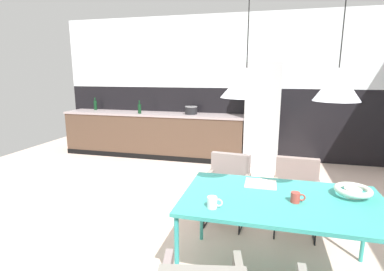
{
  "coord_description": "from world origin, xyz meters",
  "views": [
    {
      "loc": [
        0.93,
        -2.96,
        1.71
      ],
      "look_at": [
        -0.02,
        0.72,
        0.91
      ],
      "focal_mm": 27.68,
      "sensor_mm": 36.0,
      "label": 1
    }
  ],
  "objects_px": {
    "open_book": "(261,184)",
    "bottle_oil_tall": "(140,108)",
    "armchair_near_window": "(296,187)",
    "cooking_pot": "(191,110)",
    "mug_tall_blue": "(213,202)",
    "dining_table": "(282,203)",
    "pendant_lamp_over_table_near": "(246,83)",
    "pendant_lamp_over_table_far": "(338,84)",
    "bottle_vinegar_dark": "(95,105)",
    "refrigerator_column": "(262,114)",
    "armchair_corner_seat": "(228,180)",
    "fruit_bowl": "(353,191)",
    "mug_glass_clear": "(296,197)"
  },
  "relations": [
    {
      "from": "armchair_corner_seat",
      "to": "pendant_lamp_over_table_near",
      "type": "distance_m",
      "value": 1.49
    },
    {
      "from": "bottle_vinegar_dark",
      "to": "fruit_bowl",
      "type": "bearing_deg",
      "value": -36.86
    },
    {
      "from": "armchair_corner_seat",
      "to": "open_book",
      "type": "distance_m",
      "value": 0.78
    },
    {
      "from": "cooking_pot",
      "to": "bottle_oil_tall",
      "type": "height_order",
      "value": "bottle_oil_tall"
    },
    {
      "from": "fruit_bowl",
      "to": "bottle_vinegar_dark",
      "type": "xyz_separation_m",
      "value": [
        -4.42,
        3.31,
        0.24
      ]
    },
    {
      "from": "armchair_near_window",
      "to": "bottle_oil_tall",
      "type": "distance_m",
      "value": 3.7
    },
    {
      "from": "open_book",
      "to": "armchair_near_window",
      "type": "bearing_deg",
      "value": 58.83
    },
    {
      "from": "armchair_corner_seat",
      "to": "pendant_lamp_over_table_near",
      "type": "relative_size",
      "value": 0.62
    },
    {
      "from": "open_book",
      "to": "bottle_oil_tall",
      "type": "xyz_separation_m",
      "value": [
        -2.48,
        2.91,
        0.28
      ]
    },
    {
      "from": "fruit_bowl",
      "to": "open_book",
      "type": "bearing_deg",
      "value": 172.74
    },
    {
      "from": "bottle_oil_tall",
      "to": "pendant_lamp_over_table_far",
      "type": "relative_size",
      "value": 0.21
    },
    {
      "from": "fruit_bowl",
      "to": "armchair_near_window",
      "type": "bearing_deg",
      "value": 116.82
    },
    {
      "from": "pendant_lamp_over_table_far",
      "to": "fruit_bowl",
      "type": "bearing_deg",
      "value": 40.33
    },
    {
      "from": "open_book",
      "to": "pendant_lamp_over_table_near",
      "type": "xyz_separation_m",
      "value": [
        -0.14,
        -0.3,
        0.91
      ]
    },
    {
      "from": "bottle_oil_tall",
      "to": "refrigerator_column",
      "type": "bearing_deg",
      "value": 3.56
    },
    {
      "from": "refrigerator_column",
      "to": "cooking_pot",
      "type": "xyz_separation_m",
      "value": [
        -1.38,
        0.02,
        0.03
      ]
    },
    {
      "from": "armchair_corner_seat",
      "to": "pendant_lamp_over_table_far",
      "type": "height_order",
      "value": "pendant_lamp_over_table_far"
    },
    {
      "from": "armchair_near_window",
      "to": "bottle_vinegar_dark",
      "type": "distance_m",
      "value": 4.85
    },
    {
      "from": "armchair_corner_seat",
      "to": "mug_tall_blue",
      "type": "bearing_deg",
      "value": 97.83
    },
    {
      "from": "fruit_bowl",
      "to": "dining_table",
      "type": "bearing_deg",
      "value": -161.88
    },
    {
      "from": "armchair_near_window",
      "to": "mug_tall_blue",
      "type": "height_order",
      "value": "mug_tall_blue"
    },
    {
      "from": "mug_tall_blue",
      "to": "pendant_lamp_over_table_near",
      "type": "height_order",
      "value": "pendant_lamp_over_table_near"
    },
    {
      "from": "refrigerator_column",
      "to": "mug_tall_blue",
      "type": "height_order",
      "value": "refrigerator_column"
    },
    {
      "from": "refrigerator_column",
      "to": "fruit_bowl",
      "type": "xyz_separation_m",
      "value": [
        0.8,
        -3.15,
        -0.17
      ]
    },
    {
      "from": "bottle_vinegar_dark",
      "to": "pendant_lamp_over_table_near",
      "type": "height_order",
      "value": "pendant_lamp_over_table_near"
    },
    {
      "from": "cooking_pot",
      "to": "bottle_oil_tall",
      "type": "bearing_deg",
      "value": -170.57
    },
    {
      "from": "cooking_pot",
      "to": "refrigerator_column",
      "type": "bearing_deg",
      "value": -0.88
    },
    {
      "from": "armchair_near_window",
      "to": "open_book",
      "type": "relative_size",
      "value": 2.9
    },
    {
      "from": "pendant_lamp_over_table_near",
      "to": "pendant_lamp_over_table_far",
      "type": "bearing_deg",
      "value": 0.16
    },
    {
      "from": "bottle_oil_tall",
      "to": "pendant_lamp_over_table_far",
      "type": "distance_m",
      "value": 4.42
    },
    {
      "from": "dining_table",
      "to": "pendant_lamp_over_table_far",
      "type": "bearing_deg",
      "value": -3.4
    },
    {
      "from": "armchair_near_window",
      "to": "pendant_lamp_over_table_far",
      "type": "bearing_deg",
      "value": 100.43
    },
    {
      "from": "mug_tall_blue",
      "to": "dining_table",
      "type": "bearing_deg",
      "value": 30.91
    },
    {
      "from": "refrigerator_column",
      "to": "dining_table",
      "type": "xyz_separation_m",
      "value": [
        0.25,
        -3.33,
        -0.27
      ]
    },
    {
      "from": "mug_glass_clear",
      "to": "pendant_lamp_over_table_near",
      "type": "bearing_deg",
      "value": 176.23
    },
    {
      "from": "pendant_lamp_over_table_near",
      "to": "pendant_lamp_over_table_far",
      "type": "height_order",
      "value": "same"
    },
    {
      "from": "armchair_near_window",
      "to": "mug_tall_blue",
      "type": "relative_size",
      "value": 6.77
    },
    {
      "from": "mug_tall_blue",
      "to": "mug_glass_clear",
      "type": "height_order",
      "value": "mug_tall_blue"
    },
    {
      "from": "cooking_pot",
      "to": "pendant_lamp_over_table_far",
      "type": "relative_size",
      "value": 0.2
    },
    {
      "from": "mug_glass_clear",
      "to": "bottle_vinegar_dark",
      "type": "relative_size",
      "value": 0.41
    },
    {
      "from": "mug_glass_clear",
      "to": "pendant_lamp_over_table_far",
      "type": "relative_size",
      "value": 0.09
    },
    {
      "from": "dining_table",
      "to": "armchair_near_window",
      "type": "bearing_deg",
      "value": 77.64
    },
    {
      "from": "mug_tall_blue",
      "to": "bottle_oil_tall",
      "type": "relative_size",
      "value": 0.44
    },
    {
      "from": "dining_table",
      "to": "armchair_corner_seat",
      "type": "height_order",
      "value": "armchair_corner_seat"
    },
    {
      "from": "armchair_corner_seat",
      "to": "fruit_bowl",
      "type": "distance_m",
      "value": 1.36
    },
    {
      "from": "fruit_bowl",
      "to": "bottle_oil_tall",
      "type": "distance_m",
      "value": 4.41
    },
    {
      "from": "dining_table",
      "to": "bottle_oil_tall",
      "type": "distance_m",
      "value": 4.16
    },
    {
      "from": "armchair_corner_seat",
      "to": "armchair_near_window",
      "type": "distance_m",
      "value": 0.75
    },
    {
      "from": "refrigerator_column",
      "to": "pendant_lamp_over_table_near",
      "type": "height_order",
      "value": "pendant_lamp_over_table_near"
    },
    {
      "from": "mug_tall_blue",
      "to": "pendant_lamp_over_table_near",
      "type": "distance_m",
      "value": 0.94
    }
  ]
}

